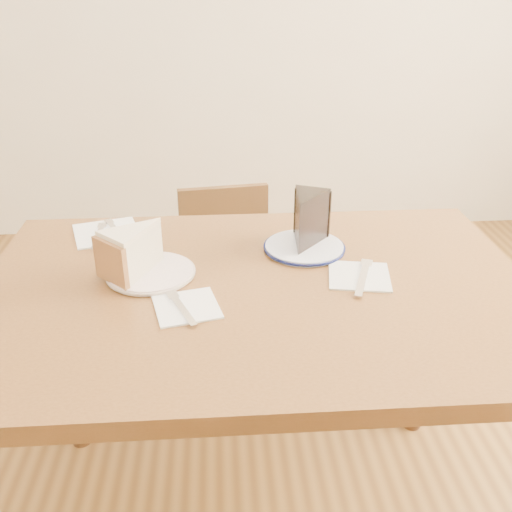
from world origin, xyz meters
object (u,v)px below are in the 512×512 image
object	(u,v)px
carrot_cake	(138,251)
chocolate_cake	(306,223)
plate_cream	(151,273)
plate_navy	(304,247)
table	(257,324)
chair_far	(230,287)

from	to	relation	value
carrot_cake	chocolate_cake	bearing A→B (deg)	59.41
plate_cream	plate_navy	distance (m)	0.37
table	chair_far	xyz separation A→B (m)	(-0.05, 0.60, -0.25)
plate_cream	carrot_cake	size ratio (longest dim) A/B	1.37
table	chocolate_cake	bearing A→B (deg)	53.08
plate_cream	carrot_cake	world-z (taller)	carrot_cake
plate_navy	carrot_cake	bearing A→B (deg)	-165.60
table	chair_far	bearing A→B (deg)	94.48
carrot_cake	chair_far	bearing A→B (deg)	113.27
carrot_cake	chocolate_cake	distance (m)	0.40
plate_navy	carrot_cake	distance (m)	0.40
chair_far	plate_navy	world-z (taller)	plate_navy
chair_far	plate_cream	bearing A→B (deg)	63.61
plate_cream	chocolate_cake	bearing A→B (deg)	16.72
carrot_cake	plate_navy	bearing A→B (deg)	58.98
table	chair_far	distance (m)	0.66
table	plate_navy	distance (m)	0.23
table	carrot_cake	xyz separation A→B (m)	(-0.26, 0.07, 0.16)
chair_far	carrot_cake	bearing A→B (deg)	61.16
table	carrot_cake	world-z (taller)	carrot_cake
plate_cream	chocolate_cake	xyz separation A→B (m)	(0.36, 0.11, 0.06)
plate_navy	carrot_cake	world-z (taller)	carrot_cake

